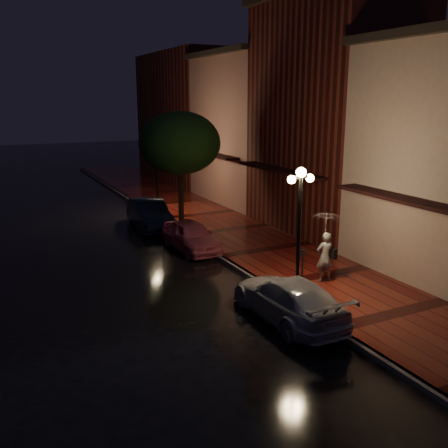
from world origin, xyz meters
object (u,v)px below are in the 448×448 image
streetlamp_near (299,225)px  streetlamp_far (157,170)px  parking_meter (303,265)px  pink_car (191,236)px  silver_car (288,299)px  woman_with_umbrella (326,236)px  navy_car (149,214)px  street_tree (180,145)px

streetlamp_near → streetlamp_far: bearing=90.0°
parking_meter → pink_car: bearing=96.3°
silver_car → parking_meter: size_ratio=3.33×
streetlamp_near → woman_with_umbrella: (1.68, 0.72, -0.77)m
streetlamp_far → pink_car: streetlamp_far is taller
parking_meter → streetlamp_far: bearing=84.8°
streetlamp_near → parking_meter: bearing=43.3°
streetlamp_near → navy_car: size_ratio=0.95×
street_tree → navy_car: bearing=169.6°
streetlamp_far → street_tree: size_ratio=0.74×
streetlamp_far → street_tree: bearing=-85.1°
streetlamp_far → navy_car: 3.56m
woman_with_umbrella → parking_meter: woman_with_umbrella is taller
pink_car → navy_car: bearing=94.5°
streetlamp_near → streetlamp_far: size_ratio=1.00×
streetlamp_far → street_tree: (0.26, -3.01, 1.64)m
pink_car → streetlamp_near: bearing=-83.3°
streetlamp_far → silver_car: size_ratio=0.95×
streetlamp_near → navy_car: streetlamp_near is taller
streetlamp_near → silver_car: streetlamp_near is taller
streetlamp_far → woman_with_umbrella: bearing=-82.8°
street_tree → silver_car: 12.68m
streetlamp_near → navy_car: 11.53m
streetlamp_near → streetlamp_far: same height
street_tree → silver_car: (-1.33, -12.09, -3.59)m
silver_car → streetlamp_near: bearing=-134.1°
navy_car → pink_car: bearing=-79.8°
pink_car → woman_with_umbrella: 6.72m
pink_car → parking_meter: (1.57, -6.21, 0.32)m
street_tree → woman_with_umbrella: street_tree is taller
pink_car → navy_car: navy_car is taller
pink_car → navy_car: 4.52m
navy_car → silver_car: bearing=-84.0°
parking_meter → woman_with_umbrella: bearing=-0.5°
woman_with_umbrella → streetlamp_far: bearing=-72.8°
street_tree → navy_car: street_tree is taller
streetlamp_far → woman_with_umbrella: 13.41m
pink_car → silver_car: bearing=-92.1°
woman_with_umbrella → parking_meter: bearing=17.3°
streetlamp_far → silver_car: bearing=-94.1°
street_tree → streetlamp_far: bearing=94.9°
street_tree → parking_meter: 10.91m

